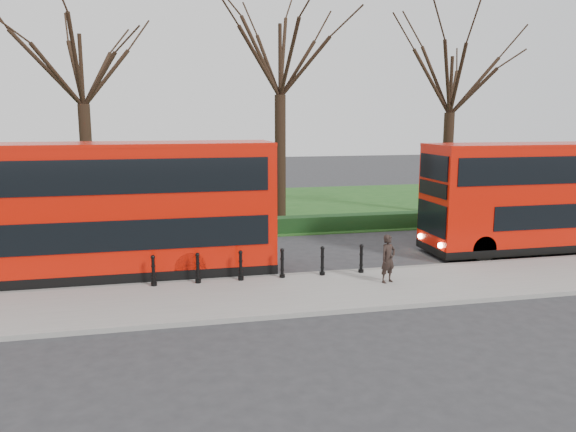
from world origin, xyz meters
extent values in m
plane|color=#28282B|center=(0.00, 0.00, 0.00)|extent=(120.00, 120.00, 0.00)
cube|color=gray|center=(0.00, -3.00, 0.07)|extent=(60.00, 4.00, 0.15)
cube|color=slate|center=(0.00, -1.00, 0.07)|extent=(60.00, 0.25, 0.16)
cube|color=#1B4918|center=(0.00, 15.00, 0.03)|extent=(60.00, 18.00, 0.06)
cube|color=black|center=(0.00, 6.80, 0.40)|extent=(60.00, 0.90, 0.80)
cube|color=yellow|center=(0.00, -0.70, 0.01)|extent=(60.00, 0.10, 0.01)
cube|color=yellow|center=(0.00, -0.50, 0.01)|extent=(60.00, 0.10, 0.01)
cylinder|color=black|center=(-8.00, 10.00, 3.17)|extent=(0.60, 0.60, 6.35)
cylinder|color=black|center=(2.00, 10.00, 3.44)|extent=(0.60, 0.60, 6.88)
cylinder|color=black|center=(12.00, 10.00, 2.98)|extent=(0.60, 0.60, 5.96)
cylinder|color=black|center=(-4.77, -1.35, 0.65)|extent=(0.15, 0.15, 1.00)
cylinder|color=black|center=(-3.30, -1.35, 0.65)|extent=(0.15, 0.15, 1.00)
cylinder|color=black|center=(-1.84, -1.35, 0.65)|extent=(0.15, 0.15, 1.00)
cylinder|color=black|center=(-0.38, -1.35, 0.65)|extent=(0.15, 0.15, 1.00)
cylinder|color=black|center=(1.09, -1.35, 0.65)|extent=(0.15, 0.15, 1.00)
cylinder|color=black|center=(2.55, -1.35, 0.65)|extent=(0.15, 0.15, 1.00)
cube|color=red|center=(-6.48, 0.46, 2.60)|extent=(12.06, 2.74, 4.44)
cube|color=black|center=(-6.48, 0.46, 0.33)|extent=(12.08, 2.76, 0.33)
cube|color=black|center=(-5.60, -0.92, 1.81)|extent=(9.65, 0.04, 1.04)
cube|color=black|center=(-6.48, -0.92, 3.78)|extent=(11.40, 0.04, 1.15)
cylinder|color=black|center=(-3.52, -0.74, 0.55)|extent=(1.10, 0.33, 1.10)
cylinder|color=black|center=(-3.52, 1.67, 0.55)|extent=(1.10, 0.33, 1.10)
cube|color=red|center=(12.14, 0.77, 2.49)|extent=(11.54, 2.62, 4.25)
cube|color=black|center=(12.14, 0.77, 0.31)|extent=(11.56, 2.64, 0.31)
cube|color=black|center=(6.35, 0.77, 2.83)|extent=(0.06, 2.31, 0.58)
cylinder|color=black|center=(8.05, -0.39, 0.52)|extent=(1.05, 0.31, 1.05)
cylinder|color=black|center=(8.05, 1.92, 0.52)|extent=(1.05, 0.31, 1.05)
imported|color=black|center=(3.01, -2.71, 0.98)|extent=(0.71, 0.59, 1.65)
camera|label=1|loc=(-4.42, -19.95, 5.71)|focal=35.00mm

